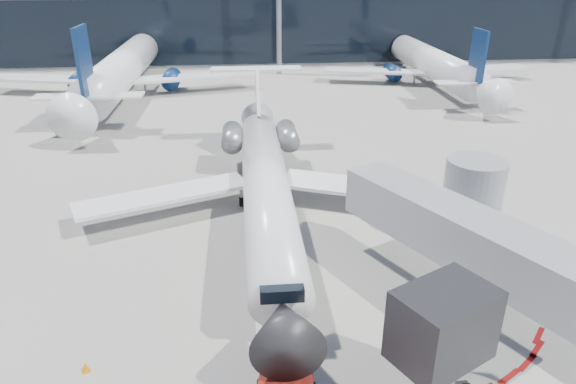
{
  "coord_description": "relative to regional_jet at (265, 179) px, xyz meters",
  "views": [
    {
      "loc": [
        -0.37,
        -23.23,
        14.57
      ],
      "look_at": [
        1.94,
        1.73,
        3.13
      ],
      "focal_mm": 32.0,
      "sensor_mm": 36.0,
      "label": 1
    }
  ],
  "objects": [
    {
      "name": "ground",
      "position": [
        -0.89,
        -5.35,
        -2.39
      ],
      "size": [
        260.0,
        260.0,
        0.0
      ],
      "primitive_type": "plane",
      "color": "gray",
      "rests_on": "ground"
    },
    {
      "name": "apron_centerline",
      "position": [
        -0.89,
        -3.35,
        -2.38
      ],
      "size": [
        0.25,
        40.0,
        0.01
      ],
      "primitive_type": "cube",
      "color": "silver",
      "rests_on": "ground"
    },
    {
      "name": "terminal_building",
      "position": [
        -0.89,
        59.62,
        6.13
      ],
      "size": [
        150.0,
        24.15,
        24.0
      ],
      "color": "gray",
      "rests_on": "ground"
    },
    {
      "name": "jet_bridge",
      "position": [
        8.9,
        -8.36,
        0.62
      ],
      "size": [
        10.03,
        15.2,
        4.9
      ],
      "color": "#93969B",
      "rests_on": "ground"
    },
    {
      "name": "regional_jet",
      "position": [
        0.0,
        0.0,
        0.0
      ],
      "size": [
        23.14,
        28.54,
        7.15
      ],
      "color": "white",
      "rests_on": "ground"
    },
    {
      "name": "safety_cone_left",
      "position": [
        -7.65,
        -12.75,
        -2.16
      ],
      "size": [
        0.33,
        0.33,
        0.46
      ],
      "primitive_type": "cone",
      "color": "orange",
      "rests_on": "ground"
    },
    {
      "name": "bg_airliner_1",
      "position": [
        -14.82,
        33.7,
        3.46
      ],
      "size": [
        36.14,
        38.27,
        11.69
      ],
      "primitive_type": null,
      "color": "white",
      "rests_on": "ground"
    },
    {
      "name": "bg_airliner_2",
      "position": [
        22.84,
        35.95,
        2.72
      ],
      "size": [
        31.55,
        33.41,
        10.21
      ],
      "primitive_type": null,
      "color": "white",
      "rests_on": "ground"
    }
  ]
}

